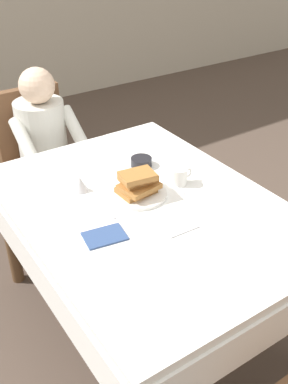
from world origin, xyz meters
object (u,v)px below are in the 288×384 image
bowl_butter (141,162)px  knife_right_of_plate (172,185)px  chair_diner (38,151)px  cup_coffee (180,176)px  breakfast_stack (138,183)px  syrup_pitcher (80,184)px  dining_table_main (147,220)px  plate_breakfast (137,193)px  fork_left_of_plate (104,209)px  spoon_near_edge (184,232)px  diner_person (45,141)px

bowl_butter → knife_right_of_plate: 0.25m
chair_diner → cup_coffee: bearing=105.3°
breakfast_stack → knife_right_of_plate: size_ratio=0.96×
chair_diner → syrup_pitcher: (-0.13, -0.90, 0.25)m
bowl_butter → dining_table_main: bearing=-119.6°
syrup_pitcher → plate_breakfast: bearing=-41.6°
dining_table_main → knife_right_of_plate: knife_right_of_plate is taller
plate_breakfast → chair_diner: bearing=94.1°
breakfast_stack → syrup_pitcher: 0.28m
plate_breakfast → fork_left_of_plate: (-0.19, -0.02, -0.01)m
dining_table_main → cup_coffee: (0.23, 0.06, 0.13)m
dining_table_main → spoon_near_edge: spoon_near_edge is taller
knife_right_of_plate → diner_person: bearing=17.0°
cup_coffee → bowl_butter: size_ratio=1.03×
cup_coffee → breakfast_stack: bearing=173.1°
bowl_butter → chair_diner: bearing=106.3°
knife_right_of_plate → chair_diner: bearing=14.9°
chair_diner → knife_right_of_plate: chair_diner is taller
knife_right_of_plate → fork_left_of_plate: bearing=91.2°
cup_coffee → knife_right_of_plate: (-0.04, 0.01, -0.04)m
diner_person → spoon_near_edge: 1.28m
cup_coffee → spoon_near_edge: (-0.22, -0.32, -0.04)m
diner_person → plate_breakfast: (0.08, -0.92, 0.08)m
diner_person → syrup_pitcher: bearing=80.3°
chair_diner → dining_table_main: bearing=93.5°
knife_right_of_plate → cup_coffee: bearing=-104.5°
chair_diner → syrup_pitcher: size_ratio=11.62×
dining_table_main → plate_breakfast: bearing=85.8°
plate_breakfast → spoon_near_edge: size_ratio=1.87×
chair_diner → spoon_near_edge: size_ratio=6.20×
breakfast_stack → syrup_pitcher: size_ratio=2.40×
breakfast_stack → knife_right_of_plate: bearing=-5.1°
knife_right_of_plate → spoon_near_edge: size_ratio=1.33×
bowl_butter → fork_left_of_plate: size_ratio=0.61×
diner_person → plate_breakfast: bearing=94.8°
diner_person → breakfast_stack: (0.08, -0.93, 0.14)m
breakfast_stack → fork_left_of_plate: breakfast_stack is taller
spoon_near_edge → diner_person: bearing=96.3°
dining_table_main → fork_left_of_plate: (-0.18, 0.07, 0.09)m
plate_breakfast → spoon_near_edge: (0.01, -0.35, -0.01)m
spoon_near_edge → chair_diner: bearing=95.9°
plate_breakfast → knife_right_of_plate: 0.19m
syrup_pitcher → fork_left_of_plate: size_ratio=0.44×
plate_breakfast → spoon_near_edge: plate_breakfast is taller
fork_left_of_plate → plate_breakfast: bearing=-86.1°
syrup_pitcher → breakfast_stack: bearing=-42.0°
knife_right_of_plate → spoon_near_edge: (-0.18, -0.33, 0.00)m
chair_diner → cup_coffee: size_ratio=8.23×
cup_coffee → fork_left_of_plate: 0.42m
dining_table_main → diner_person: diner_person is taller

